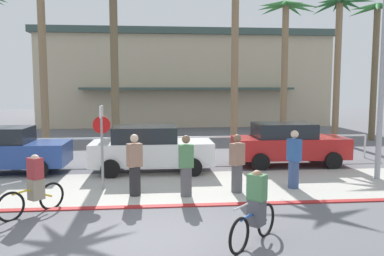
# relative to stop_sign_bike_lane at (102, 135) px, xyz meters

# --- Properties ---
(ground_plane) EXTENTS (80.00, 80.00, 0.00)m
(ground_plane) POSITION_rel_stop_sign_bike_lane_xyz_m (1.52, 5.92, -1.68)
(ground_plane) COLOR #5B5B60
(sidewalk_strip) EXTENTS (44.00, 4.00, 0.02)m
(sidewalk_strip) POSITION_rel_stop_sign_bike_lane_xyz_m (1.52, 0.12, -1.67)
(sidewalk_strip) COLOR #ADAAA0
(sidewalk_strip) RESTS_ON ground
(curb_paint) EXTENTS (44.00, 0.24, 0.03)m
(curb_paint) POSITION_rel_stop_sign_bike_lane_xyz_m (1.52, -1.88, -1.66)
(curb_paint) COLOR maroon
(curb_paint) RESTS_ON ground
(building_backdrop) EXTENTS (23.34, 10.82, 7.57)m
(building_backdrop) POSITION_rel_stop_sign_bike_lane_xyz_m (4.07, 22.62, 2.13)
(building_backdrop) COLOR #BCAD8E
(building_backdrop) RESTS_ON ground
(rail_fence) EXTENTS (18.63, 0.08, 1.04)m
(rail_fence) POSITION_rel_stop_sign_bike_lane_xyz_m (1.52, 4.42, -0.84)
(rail_fence) COLOR white
(rail_fence) RESTS_ON ground
(stop_sign_bike_lane) EXTENTS (0.52, 0.56, 2.56)m
(stop_sign_bike_lane) POSITION_rel_stop_sign_bike_lane_xyz_m (0.00, 0.00, 0.00)
(stop_sign_bike_lane) COLOR gray
(stop_sign_bike_lane) RESTS_ON ground
(palm_tree_3) EXTENTS (2.91, 3.77, 8.29)m
(palm_tree_3) POSITION_rel_stop_sign_bike_lane_xyz_m (-0.24, 6.48, 4.56)
(palm_tree_3) COLOR brown
(palm_tree_3) RESTS_ON ground
(palm_tree_4) EXTENTS (3.15, 2.89, 8.13)m
(palm_tree_4) POSITION_rel_stop_sign_bike_lane_xyz_m (5.56, 7.47, 4.10)
(palm_tree_4) COLOR #846B4C
(palm_tree_4) RESTS_ON ground
(palm_tree_5) EXTENTS (3.43, 3.56, 7.82)m
(palm_tree_5) POSITION_rel_stop_sign_bike_lane_xyz_m (8.76, 9.43, 4.37)
(palm_tree_5) COLOR #846B4C
(palm_tree_5) RESTS_ON ground
(palm_tree_6) EXTENTS (3.07, 3.16, 8.01)m
(palm_tree_6) POSITION_rel_stop_sign_bike_lane_xyz_m (11.69, 9.24, 4.44)
(palm_tree_6) COLOR #846B4C
(palm_tree_6) RESTS_ON ground
(palm_tree_7) EXTENTS (3.29, 3.19, 7.88)m
(palm_tree_7) POSITION_rel_stop_sign_bike_lane_xyz_m (14.23, 9.87, 4.06)
(palm_tree_7) COLOR brown
(palm_tree_7) RESTS_ON ground
(car_blue_1) EXTENTS (4.40, 2.02, 1.69)m
(car_blue_1) POSITION_rel_stop_sign_bike_lane_xyz_m (-3.83, 2.54, -0.81)
(car_blue_1) COLOR #284793
(car_blue_1) RESTS_ON ground
(car_white_2) EXTENTS (4.40, 2.02, 1.69)m
(car_white_2) POSITION_rel_stop_sign_bike_lane_xyz_m (1.41, 2.37, -0.81)
(car_white_2) COLOR white
(car_white_2) RESTS_ON ground
(car_red_3) EXTENTS (4.40, 2.02, 1.69)m
(car_red_3) POSITION_rel_stop_sign_bike_lane_xyz_m (6.85, 3.11, -0.81)
(car_red_3) COLOR red
(car_red_3) RESTS_ON ground
(cyclist_yellow_0) EXTENTS (1.24, 1.42, 1.50)m
(cyclist_yellow_0) POSITION_rel_stop_sign_bike_lane_xyz_m (-1.37, -2.15, -0.98)
(cyclist_yellow_0) COLOR black
(cyclist_yellow_0) RESTS_ON ground
(cyclist_blue_1) EXTENTS (1.28, 1.38, 1.50)m
(cyclist_blue_1) POSITION_rel_stop_sign_bike_lane_xyz_m (3.58, -4.42, -0.98)
(cyclist_blue_1) COLOR black
(cyclist_blue_1) RESTS_ON ground
(pedestrian_0) EXTENTS (0.42, 0.47, 1.80)m
(pedestrian_0) POSITION_rel_stop_sign_bike_lane_xyz_m (5.81, -0.42, -0.83)
(pedestrian_0) COLOR #384C7A
(pedestrian_0) RESTS_ON ground
(pedestrian_1) EXTENTS (0.48, 0.44, 1.74)m
(pedestrian_1) POSITION_rel_stop_sign_bike_lane_xyz_m (3.98, -0.74, -0.87)
(pedestrian_1) COLOR #4C4C51
(pedestrian_1) RESTS_ON ground
(pedestrian_2) EXTENTS (0.42, 0.34, 1.76)m
(pedestrian_2) POSITION_rel_stop_sign_bike_lane_xyz_m (2.46, -1.00, -0.86)
(pedestrian_2) COLOR #4C4C51
(pedestrian_2) RESTS_ON ground
(pedestrian_3) EXTENTS (0.47, 0.42, 1.79)m
(pedestrian_3) POSITION_rel_stop_sign_bike_lane_xyz_m (1.01, -0.80, -0.84)
(pedestrian_3) COLOR #232326
(pedestrian_3) RESTS_ON ground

